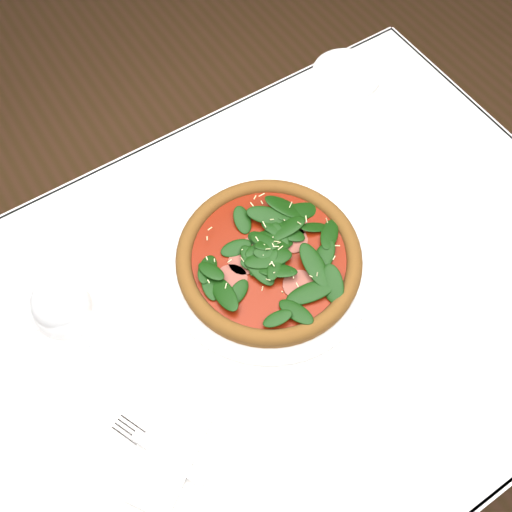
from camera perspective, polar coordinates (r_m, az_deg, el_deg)
ground at (r=1.63m, az=0.20°, el=-15.94°), size 6.00×6.00×0.00m
dining_table at (r=1.01m, az=0.32°, el=-8.01°), size 1.21×0.81×0.75m
plate at (r=0.94m, az=1.28°, el=-0.60°), size 0.35×0.35×0.02m
pizza at (r=0.93m, az=1.31°, el=-0.02°), size 0.40×0.40×0.04m
wine_glass at (r=0.80m, az=-18.63°, el=-5.13°), size 0.08×0.08×0.21m
napkin at (r=0.86m, az=-8.69°, el=-19.41°), size 0.16×0.14×0.01m
fork at (r=0.85m, az=-10.32°, el=-18.24°), size 0.08×0.15×0.00m
saucer_far at (r=1.22m, az=9.04°, el=17.57°), size 0.14×0.14×0.01m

